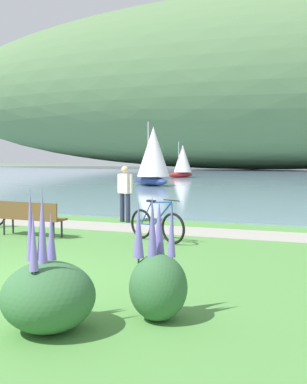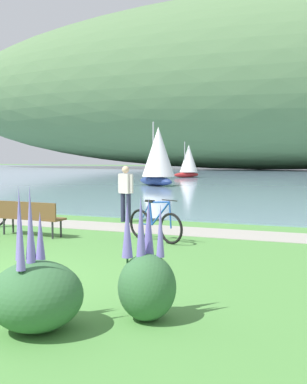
% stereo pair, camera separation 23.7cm
% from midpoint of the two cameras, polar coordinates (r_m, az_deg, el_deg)
% --- Properties ---
extents(bay_water, '(180.00, 80.00, 0.04)m').
position_cam_midpoint_polar(bay_water, '(54.24, 16.22, 1.98)').
color(bay_water, '#7A99B2').
rests_on(bay_water, ground).
extents(distant_hillside, '(117.51, 28.00, 26.78)m').
position_cam_midpoint_polar(distant_hillside, '(76.41, 12.84, 12.73)').
color(distant_hillside, '#567A4C').
rests_on(distant_hillside, bay_water).
extents(shoreline_path, '(60.00, 1.50, 0.01)m').
position_cam_midpoint_polar(shoreline_path, '(13.30, -1.57, -4.34)').
color(shoreline_path, '#A39E93').
rests_on(shoreline_path, ground).
extents(park_bench_near_camera, '(1.83, 0.59, 0.88)m').
position_cam_midpoint_polar(park_bench_near_camera, '(12.31, -14.05, -2.74)').
color(park_bench_near_camera, brown).
rests_on(park_bench_near_camera, ground).
extents(bicycle_beside_path, '(1.63, 0.79, 1.01)m').
position_cam_midpoint_polar(bicycle_beside_path, '(11.24, 0.80, -3.90)').
color(bicycle_beside_path, black).
rests_on(bicycle_beside_path, ground).
extents(person_at_shoreline, '(0.58, 0.33, 1.71)m').
position_cam_midpoint_polar(person_at_shoreline, '(14.50, -2.88, 0.23)').
color(person_at_shoreline, '#282D47').
rests_on(person_at_shoreline, ground).
extents(echium_bush_beside_closest, '(1.08, 1.08, 1.67)m').
position_cam_midpoint_polar(echium_bush_beside_closest, '(5.70, -12.71, -11.63)').
color(echium_bush_beside_closest, '#386B3D').
rests_on(echium_bush_beside_closest, ground).
extents(echium_bush_mid_cluster, '(0.71, 0.71, 1.54)m').
position_cam_midpoint_polar(echium_bush_mid_cluster, '(5.88, 0.34, -10.60)').
color(echium_bush_mid_cluster, '#386B3D').
rests_on(echium_bush_mid_cluster, ground).
extents(sailboat_nearest_to_shore, '(3.59, 3.22, 4.32)m').
position_cam_midpoint_polar(sailboat_nearest_to_shore, '(31.92, 0.74, 4.37)').
color(sailboat_nearest_to_shore, navy).
rests_on(sailboat_nearest_to_shore, bay_water).
extents(sailboat_mid_bay, '(2.46, 2.85, 3.38)m').
position_cam_midpoint_polar(sailboat_mid_bay, '(45.31, 4.34, 3.76)').
color(sailboat_mid_bay, '#B22323').
rests_on(sailboat_mid_bay, bay_water).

